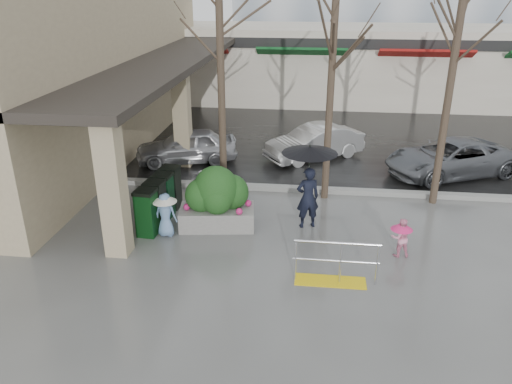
% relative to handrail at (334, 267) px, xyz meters
% --- Properties ---
extents(ground, '(120.00, 120.00, 0.00)m').
position_rel_handrail_xyz_m(ground, '(-1.36, 1.20, -0.38)').
color(ground, '#51514F').
rests_on(ground, ground).
extents(street_asphalt, '(120.00, 36.00, 0.01)m').
position_rel_handrail_xyz_m(street_asphalt, '(-1.36, 23.20, -0.37)').
color(street_asphalt, black).
rests_on(street_asphalt, ground).
extents(curb, '(120.00, 0.30, 0.15)m').
position_rel_handrail_xyz_m(curb, '(-1.36, 5.20, -0.30)').
color(curb, gray).
rests_on(curb, ground).
extents(near_building, '(6.00, 18.00, 8.00)m').
position_rel_handrail_xyz_m(near_building, '(-10.36, 9.20, 3.62)').
color(near_building, tan).
rests_on(near_building, ground).
extents(canopy_slab, '(2.80, 18.00, 0.25)m').
position_rel_handrail_xyz_m(canopy_slab, '(-6.16, 9.20, 3.25)').
color(canopy_slab, '#2D2823').
rests_on(canopy_slab, pillar_front).
extents(pillar_front, '(0.55, 0.55, 3.50)m').
position_rel_handrail_xyz_m(pillar_front, '(-5.26, 0.70, 1.37)').
color(pillar_front, tan).
rests_on(pillar_front, ground).
extents(pillar_back, '(0.55, 0.55, 3.50)m').
position_rel_handrail_xyz_m(pillar_back, '(-5.26, 7.20, 1.37)').
color(pillar_back, tan).
rests_on(pillar_back, ground).
extents(storefront_row, '(34.00, 6.74, 4.00)m').
position_rel_handrail_xyz_m(storefront_row, '(0.64, 19.17, 1.64)').
color(storefront_row, beige).
rests_on(storefront_row, ground).
extents(handrail, '(1.90, 0.50, 1.03)m').
position_rel_handrail_xyz_m(handrail, '(0.00, 0.00, 0.00)').
color(handrail, yellow).
rests_on(handrail, ground).
extents(tree_west, '(3.20, 3.20, 6.80)m').
position_rel_handrail_xyz_m(tree_west, '(-3.36, 4.80, 4.71)').
color(tree_west, '#382B21').
rests_on(tree_west, ground).
extents(tree_midwest, '(3.20, 3.20, 7.00)m').
position_rel_handrail_xyz_m(tree_midwest, '(-0.16, 4.80, 4.86)').
color(tree_midwest, '#382B21').
rests_on(tree_midwest, ground).
extents(tree_mideast, '(3.20, 3.20, 6.50)m').
position_rel_handrail_xyz_m(tree_mideast, '(3.14, 4.80, 4.48)').
color(tree_mideast, '#382B21').
rests_on(tree_mideast, ground).
extents(woman, '(1.48, 1.48, 2.36)m').
position_rel_handrail_xyz_m(woman, '(-0.66, 2.71, 1.12)').
color(woman, black).
rests_on(woman, ground).
extents(child_pink, '(0.55, 0.54, 1.00)m').
position_rel_handrail_xyz_m(child_pink, '(1.64, 1.38, 0.19)').
color(child_pink, pink).
rests_on(child_pink, ground).
extents(child_blue, '(0.65, 0.65, 1.20)m').
position_rel_handrail_xyz_m(child_blue, '(-4.36, 1.75, 0.33)').
color(child_blue, '#698CBB').
rests_on(child_blue, ground).
extents(planter, '(2.13, 1.27, 1.76)m').
position_rel_handrail_xyz_m(planter, '(-3.11, 2.43, 0.46)').
color(planter, gray).
rests_on(planter, ground).
extents(news_boxes, '(0.71, 2.34, 1.29)m').
position_rel_handrail_xyz_m(news_boxes, '(-4.78, 2.61, 0.27)').
color(news_boxes, '#0C3813').
rests_on(news_boxes, ground).
extents(car_a, '(3.97, 2.52, 1.26)m').
position_rel_handrail_xyz_m(car_a, '(-5.26, 7.52, 0.25)').
color(car_a, '#A3A4A8').
rests_on(car_a, ground).
extents(car_b, '(3.90, 3.29, 1.26)m').
position_rel_handrail_xyz_m(car_b, '(-0.54, 8.54, 0.25)').
color(car_b, silver).
rests_on(car_b, ground).
extents(car_c, '(4.99, 3.72, 1.26)m').
position_rel_handrail_xyz_m(car_c, '(4.16, 7.30, 0.25)').
color(car_c, slate).
rests_on(car_c, ground).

